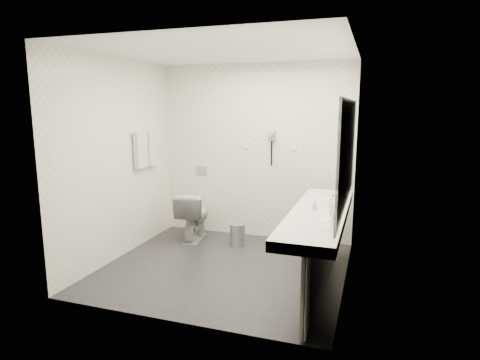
% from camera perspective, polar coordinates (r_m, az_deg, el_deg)
% --- Properties ---
extents(floor, '(2.80, 2.80, 0.00)m').
position_cam_1_polar(floor, '(4.95, -2.25, -12.24)').
color(floor, '#242428').
rests_on(floor, ground).
extents(ceiling, '(2.80, 2.80, 0.00)m').
position_cam_1_polar(ceiling, '(4.61, -2.48, 17.80)').
color(ceiling, white).
rests_on(ceiling, wall_back).
extents(wall_back, '(2.80, 0.00, 2.80)m').
position_cam_1_polar(wall_back, '(5.84, 2.19, 3.94)').
color(wall_back, white).
rests_on(wall_back, floor).
extents(wall_front, '(2.80, 0.00, 2.80)m').
position_cam_1_polar(wall_front, '(3.45, -10.06, -0.69)').
color(wall_front, white).
rests_on(wall_front, floor).
extents(wall_left, '(0.00, 2.60, 2.60)m').
position_cam_1_polar(wall_left, '(5.28, -16.73, 2.82)').
color(wall_left, white).
rests_on(wall_left, floor).
extents(wall_right, '(0.00, 2.60, 2.60)m').
position_cam_1_polar(wall_right, '(4.33, 15.25, 1.32)').
color(wall_right, white).
rests_on(wall_right, floor).
extents(vanity_counter, '(0.55, 2.20, 0.10)m').
position_cam_1_polar(vanity_counter, '(4.25, 11.08, -4.88)').
color(vanity_counter, white).
rests_on(vanity_counter, floor).
extents(vanity_panel, '(0.03, 2.15, 0.75)m').
position_cam_1_polar(vanity_panel, '(4.38, 11.21, -10.28)').
color(vanity_panel, gray).
rests_on(vanity_panel, floor).
extents(vanity_post_near, '(0.06, 0.06, 0.75)m').
position_cam_1_polar(vanity_post_near, '(3.42, 9.37, -16.27)').
color(vanity_post_near, silver).
rests_on(vanity_post_near, floor).
extents(vanity_post_far, '(0.06, 0.06, 0.75)m').
position_cam_1_polar(vanity_post_far, '(5.35, 12.99, -6.49)').
color(vanity_post_far, silver).
rests_on(vanity_post_far, floor).
extents(mirror, '(0.02, 2.20, 1.05)m').
position_cam_1_polar(mirror, '(4.10, 15.00, 3.68)').
color(mirror, '#B2BCC6').
rests_on(mirror, wall_right).
extents(basin_near, '(0.40, 0.31, 0.05)m').
position_cam_1_polar(basin_near, '(3.62, 9.72, -6.94)').
color(basin_near, white).
rests_on(basin_near, vanity_counter).
extents(basin_far, '(0.40, 0.31, 0.05)m').
position_cam_1_polar(basin_far, '(4.87, 12.11, -2.54)').
color(basin_far, white).
rests_on(basin_far, vanity_counter).
extents(faucet_near, '(0.04, 0.04, 0.15)m').
position_cam_1_polar(faucet_near, '(3.57, 12.87, -5.79)').
color(faucet_near, silver).
rests_on(faucet_near, vanity_counter).
extents(faucet_far, '(0.04, 0.04, 0.15)m').
position_cam_1_polar(faucet_far, '(4.83, 14.44, -1.64)').
color(faucet_far, silver).
rests_on(faucet_far, vanity_counter).
extents(soap_bottle_a, '(0.05, 0.05, 0.10)m').
position_cam_1_polar(soap_bottle_a, '(4.23, 10.49, -3.52)').
color(soap_bottle_a, beige).
rests_on(soap_bottle_a, vanity_counter).
extents(soap_bottle_b, '(0.09, 0.09, 0.09)m').
position_cam_1_polar(soap_bottle_b, '(4.41, 12.68, -3.10)').
color(soap_bottle_b, beige).
rests_on(soap_bottle_b, vanity_counter).
extents(soap_bottle_c, '(0.06, 0.06, 0.13)m').
position_cam_1_polar(soap_bottle_c, '(4.14, 12.81, -3.66)').
color(soap_bottle_c, beige).
rests_on(soap_bottle_c, vanity_counter).
extents(glass_left, '(0.07, 0.07, 0.12)m').
position_cam_1_polar(glass_left, '(4.41, 13.22, -2.93)').
color(glass_left, silver).
rests_on(glass_left, vanity_counter).
extents(toilet, '(0.48, 0.74, 0.70)m').
position_cam_1_polar(toilet, '(5.87, -6.59, -5.05)').
color(toilet, white).
rests_on(toilet, floor).
extents(flush_plate, '(0.18, 0.02, 0.12)m').
position_cam_1_polar(flush_plate, '(6.16, -5.48, 1.42)').
color(flush_plate, '#B2B5BA').
rests_on(flush_plate, wall_back).
extents(pedal_bin, '(0.23, 0.23, 0.30)m').
position_cam_1_polar(pedal_bin, '(5.63, -0.32, -7.80)').
color(pedal_bin, '#B2B5BA').
rests_on(pedal_bin, floor).
extents(bin_lid, '(0.21, 0.21, 0.02)m').
position_cam_1_polar(bin_lid, '(5.59, -0.32, -6.28)').
color(bin_lid, '#B2B5BA').
rests_on(bin_lid, pedal_bin).
extents(towel_rail, '(0.02, 0.62, 0.02)m').
position_cam_1_polar(towel_rail, '(5.68, -13.27, 6.53)').
color(towel_rail, silver).
rests_on(towel_rail, wall_left).
extents(towel_near, '(0.07, 0.24, 0.48)m').
position_cam_1_polar(towel_near, '(5.57, -13.84, 4.16)').
color(towel_near, silver).
rests_on(towel_near, towel_rail).
extents(towel_far, '(0.07, 0.24, 0.48)m').
position_cam_1_polar(towel_far, '(5.81, -12.37, 4.47)').
color(towel_far, silver).
rests_on(towel_far, towel_rail).
extents(dryer_cradle, '(0.10, 0.04, 0.14)m').
position_cam_1_polar(dryer_cradle, '(5.73, 4.54, 6.30)').
color(dryer_cradle, '#999A9F').
rests_on(dryer_cradle, wall_back).
extents(dryer_barrel, '(0.08, 0.14, 0.08)m').
position_cam_1_polar(dryer_barrel, '(5.66, 4.37, 6.55)').
color(dryer_barrel, '#999A9F').
rests_on(dryer_barrel, dryer_cradle).
extents(dryer_cord, '(0.02, 0.02, 0.35)m').
position_cam_1_polar(dryer_cord, '(5.73, 4.47, 3.79)').
color(dryer_cord, black).
rests_on(dryer_cord, dryer_cradle).
extents(switch_plate_a, '(0.09, 0.02, 0.09)m').
position_cam_1_polar(switch_plate_a, '(5.86, 0.75, 4.95)').
color(switch_plate_a, white).
rests_on(switch_plate_a, wall_back).
extents(switch_plate_b, '(0.09, 0.02, 0.09)m').
position_cam_1_polar(switch_plate_b, '(5.69, 7.50, 4.70)').
color(switch_plate_b, white).
rests_on(switch_plate_b, wall_back).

